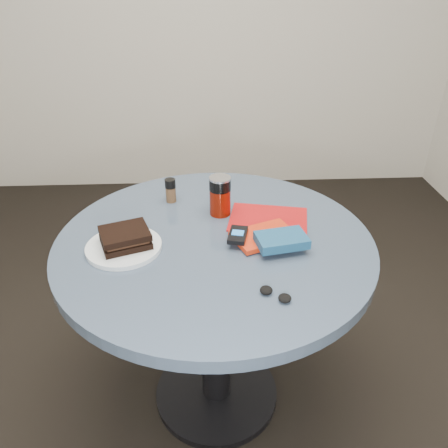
{
  "coord_description": "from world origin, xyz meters",
  "views": [
    {
      "loc": [
        -0.03,
        -1.16,
        1.49
      ],
      "look_at": [
        0.03,
        0.0,
        0.8
      ],
      "focal_mm": 35.0,
      "sensor_mm": 36.0,
      "label": 1
    }
  ],
  "objects_px": {
    "magazine": "(268,219)",
    "novel": "(282,240)",
    "soda_can": "(220,196)",
    "table": "(215,279)",
    "mp3_player": "(238,235)",
    "pepper_grinder": "(171,190)",
    "plate": "(124,247)",
    "headphones": "(275,294)",
    "red_book": "(264,236)",
    "sandwich": "(125,237)"
  },
  "relations": [
    {
      "from": "magazine",
      "to": "novel",
      "type": "distance_m",
      "value": 0.18
    },
    {
      "from": "soda_can",
      "to": "table",
      "type": "bearing_deg",
      "value": -98.96
    },
    {
      "from": "mp3_player",
      "to": "pepper_grinder",
      "type": "bearing_deg",
      "value": 127.59
    },
    {
      "from": "plate",
      "to": "magazine",
      "type": "distance_m",
      "value": 0.49
    },
    {
      "from": "table",
      "to": "mp3_player",
      "type": "xyz_separation_m",
      "value": [
        0.07,
        -0.03,
        0.19
      ]
    },
    {
      "from": "soda_can",
      "to": "plate",
      "type": "bearing_deg",
      "value": -145.9
    },
    {
      "from": "novel",
      "to": "headphones",
      "type": "bearing_deg",
      "value": -113.89
    },
    {
      "from": "plate",
      "to": "soda_can",
      "type": "distance_m",
      "value": 0.37
    },
    {
      "from": "pepper_grinder",
      "to": "plate",
      "type": "bearing_deg",
      "value": -112.68
    },
    {
      "from": "novel",
      "to": "red_book",
      "type": "bearing_deg",
      "value": 114.79
    },
    {
      "from": "table",
      "to": "plate",
      "type": "bearing_deg",
      "value": -170.01
    },
    {
      "from": "red_book",
      "to": "novel",
      "type": "bearing_deg",
      "value": -76.75
    },
    {
      "from": "table",
      "to": "soda_can",
      "type": "xyz_separation_m",
      "value": [
        0.02,
        0.15,
        0.23
      ]
    },
    {
      "from": "sandwich",
      "to": "headphones",
      "type": "height_order",
      "value": "sandwich"
    },
    {
      "from": "magazine",
      "to": "mp3_player",
      "type": "distance_m",
      "value": 0.18
    },
    {
      "from": "sandwich",
      "to": "red_book",
      "type": "bearing_deg",
      "value": 3.99
    },
    {
      "from": "headphones",
      "to": "pepper_grinder",
      "type": "bearing_deg",
      "value": 118.54
    },
    {
      "from": "soda_can",
      "to": "pepper_grinder",
      "type": "height_order",
      "value": "soda_can"
    },
    {
      "from": "pepper_grinder",
      "to": "red_book",
      "type": "distance_m",
      "value": 0.41
    },
    {
      "from": "pepper_grinder",
      "to": "headphones",
      "type": "height_order",
      "value": "pepper_grinder"
    },
    {
      "from": "red_book",
      "to": "mp3_player",
      "type": "bearing_deg",
      "value": 167.7
    },
    {
      "from": "magazine",
      "to": "red_book",
      "type": "bearing_deg",
      "value": -92.3
    },
    {
      "from": "sandwich",
      "to": "pepper_grinder",
      "type": "relative_size",
      "value": 1.97
    },
    {
      "from": "pepper_grinder",
      "to": "table",
      "type": "bearing_deg",
      "value": -59.63
    },
    {
      "from": "plate",
      "to": "mp3_player",
      "type": "height_order",
      "value": "mp3_player"
    },
    {
      "from": "mp3_player",
      "to": "novel",
      "type": "bearing_deg",
      "value": -19.61
    },
    {
      "from": "novel",
      "to": "mp3_player",
      "type": "distance_m",
      "value": 0.14
    },
    {
      "from": "soda_can",
      "to": "magazine",
      "type": "relative_size",
      "value": 0.53
    },
    {
      "from": "novel",
      "to": "soda_can",
      "type": "bearing_deg",
      "value": 116.03
    },
    {
      "from": "table",
      "to": "sandwich",
      "type": "bearing_deg",
      "value": -170.37
    },
    {
      "from": "soda_can",
      "to": "red_book",
      "type": "distance_m",
      "value": 0.22
    },
    {
      "from": "table",
      "to": "pepper_grinder",
      "type": "bearing_deg",
      "value": 120.37
    },
    {
      "from": "magazine",
      "to": "soda_can",
      "type": "bearing_deg",
      "value": 173.96
    },
    {
      "from": "table",
      "to": "soda_can",
      "type": "height_order",
      "value": "soda_can"
    },
    {
      "from": "soda_can",
      "to": "novel",
      "type": "xyz_separation_m",
      "value": [
        0.17,
        -0.23,
        -0.03
      ]
    },
    {
      "from": "plate",
      "to": "sandwich",
      "type": "height_order",
      "value": "sandwich"
    },
    {
      "from": "mp3_player",
      "to": "headphones",
      "type": "bearing_deg",
      "value": -73.47
    },
    {
      "from": "novel",
      "to": "magazine",
      "type": "bearing_deg",
      "value": 83.39
    },
    {
      "from": "pepper_grinder",
      "to": "mp3_player",
      "type": "relative_size",
      "value": 0.85
    },
    {
      "from": "table",
      "to": "mp3_player",
      "type": "relative_size",
      "value": 9.74
    },
    {
      "from": "mp3_player",
      "to": "soda_can",
      "type": "bearing_deg",
      "value": 104.01
    },
    {
      "from": "pepper_grinder",
      "to": "red_book",
      "type": "relative_size",
      "value": 0.46
    },
    {
      "from": "headphones",
      "to": "magazine",
      "type": "bearing_deg",
      "value": 84.75
    },
    {
      "from": "pepper_grinder",
      "to": "novel",
      "type": "xyz_separation_m",
      "value": [
        0.35,
        -0.33,
        -0.01
      ]
    },
    {
      "from": "plate",
      "to": "novel",
      "type": "xyz_separation_m",
      "value": [
        0.47,
        -0.03,
        0.03
      ]
    },
    {
      "from": "soda_can",
      "to": "headphones",
      "type": "relative_size",
      "value": 1.5
    },
    {
      "from": "sandwich",
      "to": "novel",
      "type": "relative_size",
      "value": 1.15
    },
    {
      "from": "sandwich",
      "to": "headphones",
      "type": "relative_size",
      "value": 1.88
    },
    {
      "from": "soda_can",
      "to": "headphones",
      "type": "xyz_separation_m",
      "value": [
        0.12,
        -0.45,
        -0.06
      ]
    },
    {
      "from": "sandwich",
      "to": "magazine",
      "type": "bearing_deg",
      "value": 18.16
    }
  ]
}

